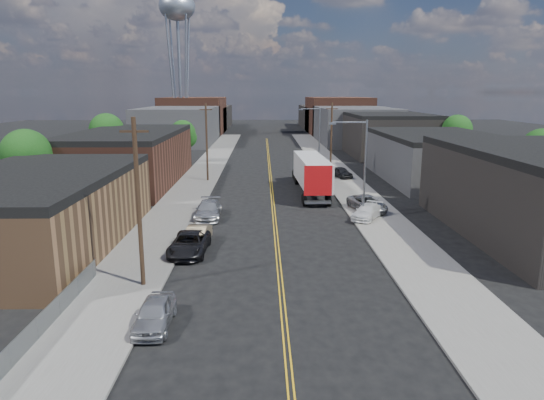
{
  "coord_description": "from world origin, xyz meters",
  "views": [
    {
      "loc": [
        -1.06,
        -17.23,
        11.31
      ],
      "look_at": [
        -0.28,
        22.4,
        2.5
      ],
      "focal_mm": 32.0,
      "sensor_mm": 36.0,
      "label": 1
    }
  ],
  "objects_px": {
    "semi_truck": "(310,171)",
    "car_right_lot_c": "(341,172)",
    "car_right_lot_a": "(367,203)",
    "car_ahead_truck": "(305,175)",
    "car_left_b": "(197,236)",
    "car_right_lot_b": "(367,212)",
    "car_left_d": "(208,210)",
    "water_tower": "(177,12)",
    "car_left_a": "(155,313)",
    "car_left_c": "(189,244)"
  },
  "relations": [
    {
      "from": "car_left_c",
      "to": "car_left_b",
      "type": "bearing_deg",
      "value": 83.96
    },
    {
      "from": "semi_truck",
      "to": "car_right_lot_c",
      "type": "relative_size",
      "value": 3.93
    },
    {
      "from": "car_right_lot_a",
      "to": "car_ahead_truck",
      "type": "bearing_deg",
      "value": 91.83
    },
    {
      "from": "semi_truck",
      "to": "car_right_lot_b",
      "type": "xyz_separation_m",
      "value": [
        3.95,
        -12.87,
        -1.64
      ]
    },
    {
      "from": "car_left_a",
      "to": "car_right_lot_b",
      "type": "height_order",
      "value": "car_right_lot_b"
    },
    {
      "from": "car_left_a",
      "to": "car_left_c",
      "type": "distance_m",
      "value": 11.11
    },
    {
      "from": "car_left_d",
      "to": "car_right_lot_a",
      "type": "distance_m",
      "value": 15.19
    },
    {
      "from": "car_left_d",
      "to": "car_ahead_truck",
      "type": "relative_size",
      "value": 0.93
    },
    {
      "from": "car_left_d",
      "to": "car_right_lot_c",
      "type": "relative_size",
      "value": 1.3
    },
    {
      "from": "semi_truck",
      "to": "car_left_d",
      "type": "xyz_separation_m",
      "value": [
        -10.5,
        -11.94,
        -1.65
      ]
    },
    {
      "from": "water_tower",
      "to": "car_left_c",
      "type": "relative_size",
      "value": 6.8
    },
    {
      "from": "semi_truck",
      "to": "car_ahead_truck",
      "type": "xyz_separation_m",
      "value": [
        0.06,
        7.13,
        -1.63
      ]
    },
    {
      "from": "car_left_a",
      "to": "car_right_lot_c",
      "type": "xyz_separation_m",
      "value": [
        15.9,
        41.9,
        0.15
      ]
    },
    {
      "from": "semi_truck",
      "to": "car_right_lot_c",
      "type": "distance_m",
      "value": 10.31
    },
    {
      "from": "car_left_a",
      "to": "car_ahead_truck",
      "type": "xyz_separation_m",
      "value": [
        10.9,
        40.19,
        0.09
      ]
    },
    {
      "from": "semi_truck",
      "to": "car_right_lot_b",
      "type": "height_order",
      "value": "semi_truck"
    },
    {
      "from": "semi_truck",
      "to": "car_left_c",
      "type": "distance_m",
      "value": 24.5
    },
    {
      "from": "car_ahead_truck",
      "to": "car_right_lot_c",
      "type": "bearing_deg",
      "value": 13.28
    },
    {
      "from": "car_right_lot_c",
      "to": "car_left_c",
      "type": "bearing_deg",
      "value": -136.71
    },
    {
      "from": "semi_truck",
      "to": "car_left_d",
      "type": "distance_m",
      "value": 15.98
    },
    {
      "from": "car_left_b",
      "to": "car_ahead_truck",
      "type": "bearing_deg",
      "value": 74.43
    },
    {
      "from": "car_left_c",
      "to": "car_left_d",
      "type": "xyz_separation_m",
      "value": [
        0.28,
        10.0,
        0.03
      ]
    },
    {
      "from": "car_left_c",
      "to": "car_right_lot_a",
      "type": "height_order",
      "value": "car_right_lot_a"
    },
    {
      "from": "semi_truck",
      "to": "car_right_lot_a",
      "type": "height_order",
      "value": "semi_truck"
    },
    {
      "from": "car_right_lot_a",
      "to": "car_right_lot_c",
      "type": "distance_m",
      "value": 18.79
    },
    {
      "from": "car_right_lot_b",
      "to": "car_ahead_truck",
      "type": "xyz_separation_m",
      "value": [
        -3.89,
        20.01,
        0.02
      ]
    },
    {
      "from": "car_ahead_truck",
      "to": "car_left_d",
      "type": "bearing_deg",
      "value": -124.57
    },
    {
      "from": "car_right_lot_a",
      "to": "car_right_lot_c",
      "type": "xyz_separation_m",
      "value": [
        0.5,
        18.78,
        -0.02
      ]
    },
    {
      "from": "car_left_b",
      "to": "semi_truck",
      "type": "bearing_deg",
      "value": 67.98
    },
    {
      "from": "car_left_a",
      "to": "car_right_lot_c",
      "type": "bearing_deg",
      "value": 69.15
    },
    {
      "from": "car_right_lot_a",
      "to": "car_right_lot_b",
      "type": "xyz_separation_m",
      "value": [
        -0.61,
        -2.93,
        -0.09
      ]
    },
    {
      "from": "semi_truck",
      "to": "car_left_a",
      "type": "bearing_deg",
      "value": -110.29
    },
    {
      "from": "car_right_lot_b",
      "to": "car_left_d",
      "type": "bearing_deg",
      "value": -152.5
    },
    {
      "from": "car_right_lot_b",
      "to": "car_right_lot_c",
      "type": "relative_size",
      "value": 1.06
    },
    {
      "from": "car_right_lot_c",
      "to": "car_ahead_truck",
      "type": "distance_m",
      "value": 5.28
    },
    {
      "from": "car_left_c",
      "to": "car_right_lot_a",
      "type": "relative_size",
      "value": 1.03
    },
    {
      "from": "car_left_a",
      "to": "car_right_lot_a",
      "type": "bearing_deg",
      "value": 56.25
    },
    {
      "from": "car_left_b",
      "to": "car_ahead_truck",
      "type": "distance_m",
      "value": 29.06
    },
    {
      "from": "car_left_a",
      "to": "car_right_lot_a",
      "type": "xyz_separation_m",
      "value": [
        15.4,
        23.11,
        0.17
      ]
    },
    {
      "from": "car_ahead_truck",
      "to": "car_right_lot_a",
      "type": "bearing_deg",
      "value": -80.85
    },
    {
      "from": "car_left_d",
      "to": "car_ahead_truck",
      "type": "height_order",
      "value": "car_ahead_truck"
    },
    {
      "from": "water_tower",
      "to": "car_right_lot_a",
      "type": "xyz_separation_m",
      "value": [
        31.0,
        -82.0,
        -29.77
      ]
    },
    {
      "from": "car_left_b",
      "to": "car_right_lot_b",
      "type": "bearing_deg",
      "value": 31.81
    },
    {
      "from": "water_tower",
      "to": "car_right_lot_a",
      "type": "height_order",
      "value": "water_tower"
    },
    {
      "from": "car_left_d",
      "to": "car_ahead_truck",
      "type": "xyz_separation_m",
      "value": [
        10.56,
        19.07,
        0.02
      ]
    },
    {
      "from": "semi_truck",
      "to": "car_right_lot_c",
      "type": "height_order",
      "value": "semi_truck"
    },
    {
      "from": "car_left_a",
      "to": "car_right_lot_b",
      "type": "xyz_separation_m",
      "value": [
        14.79,
        20.18,
        0.08
      ]
    },
    {
      "from": "car_right_lot_c",
      "to": "car_left_d",
      "type": "bearing_deg",
      "value": -146.31
    },
    {
      "from": "car_left_d",
      "to": "car_right_lot_a",
      "type": "bearing_deg",
      "value": 6.83
    },
    {
      "from": "car_right_lot_c",
      "to": "water_tower",
      "type": "bearing_deg",
      "value": 96.99
    }
  ]
}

